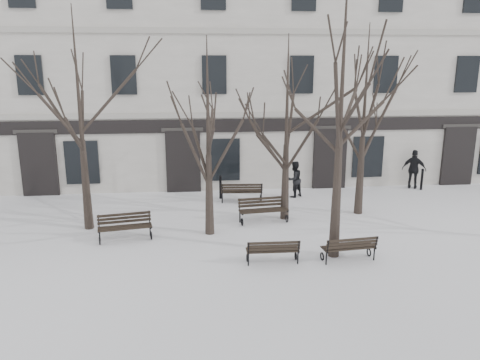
{
  "coord_description": "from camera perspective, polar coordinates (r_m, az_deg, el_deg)",
  "views": [
    {
      "loc": [
        -3.0,
        -13.6,
        5.87
      ],
      "look_at": [
        -1.33,
        3.0,
        1.73
      ],
      "focal_mm": 35.0,
      "sensor_mm": 36.0,
      "label": 1
    }
  ],
  "objects": [
    {
      "name": "ground",
      "position": [
        15.11,
        6.25,
        -9.0
      ],
      "size": [
        100.0,
        100.0,
        0.0
      ],
      "primitive_type": "plane",
      "color": "white",
      "rests_on": "ground"
    },
    {
      "name": "building",
      "position": [
        26.73,
        0.73,
        13.19
      ],
      "size": [
        40.4,
        10.2,
        11.4
      ],
      "color": "beige",
      "rests_on": "ground"
    },
    {
      "name": "tree_1",
      "position": [
        15.85,
        -3.94,
        8.01
      ],
      "size": [
        4.75,
        4.75,
        6.78
      ],
      "color": "black",
      "rests_on": "ground"
    },
    {
      "name": "tree_2",
      "position": [
        14.04,
        12.41,
        12.3
      ],
      "size": [
        6.21,
        6.21,
        8.87
      ],
      "color": "black",
      "rests_on": "ground"
    },
    {
      "name": "tree_4",
      "position": [
        17.22,
        -19.1,
        9.93
      ],
      "size": [
        5.47,
        5.47,
        7.82
      ],
      "color": "black",
      "rests_on": "ground"
    },
    {
      "name": "tree_5",
      "position": [
        17.55,
        5.76,
        8.87
      ],
      "size": [
        4.86,
        4.86,
        6.94
      ],
      "color": "black",
      "rests_on": "ground"
    },
    {
      "name": "tree_6",
      "position": [
        18.73,
        15.01,
        9.6
      ],
      "size": [
        5.15,
        5.15,
        7.36
      ],
      "color": "black",
      "rests_on": "ground"
    },
    {
      "name": "bench_0",
      "position": [
        16.53,
        -13.85,
        -5.46
      ],
      "size": [
        1.87,
        0.96,
        0.9
      ],
      "rotation": [
        0.0,
        0.0,
        0.18
      ],
      "color": "black",
      "rests_on": "ground"
    },
    {
      "name": "bench_1",
      "position": [
        14.24,
        4.02,
        -8.53
      ],
      "size": [
        1.6,
        0.6,
        0.8
      ],
      "rotation": [
        0.0,
        0.0,
        3.13
      ],
      "color": "black",
      "rests_on": "ground"
    },
    {
      "name": "bench_2",
      "position": [
        14.75,
        13.2,
        -7.99
      ],
      "size": [
        1.7,
        0.78,
        0.83
      ],
      "rotation": [
        0.0,
        0.0,
        3.25
      ],
      "color": "black",
      "rests_on": "ground"
    },
    {
      "name": "bench_3",
      "position": [
        17.83,
        2.83,
        -3.57
      ],
      "size": [
        1.91,
        0.89,
        0.93
      ],
      "rotation": [
        0.0,
        0.0,
        0.12
      ],
      "color": "black",
      "rests_on": "ground"
    },
    {
      "name": "bench_4",
      "position": [
        20.33,
        0.2,
        -1.4
      ],
      "size": [
        1.83,
        0.77,
        0.9
      ],
      "rotation": [
        0.0,
        0.0,
        3.07
      ],
      "color": "black",
      "rests_on": "ground"
    },
    {
      "name": "bollard_a",
      "position": [
        20.89,
        -2.4,
        -0.75
      ],
      "size": [
        0.14,
        0.14,
        1.07
      ],
      "color": "black",
      "rests_on": "ground"
    },
    {
      "name": "bollard_b",
      "position": [
        23.98,
        21.3,
        0.18
      ],
      "size": [
        0.13,
        0.13,
        1.04
      ],
      "color": "black",
      "rests_on": "ground"
    },
    {
      "name": "pedestrian_b",
      "position": [
        21.43,
        6.56,
        -2.04
      ],
      "size": [
        1.01,
        0.96,
        1.64
      ],
      "primitive_type": "imported",
      "rotation": [
        0.0,
        0.0,
        3.71
      ],
      "color": "black",
      "rests_on": "ground"
    },
    {
      "name": "pedestrian_c",
      "position": [
        24.25,
        20.27,
        -0.94
      ],
      "size": [
        1.18,
        0.97,
        1.89
      ],
      "primitive_type": "imported",
      "rotation": [
        0.0,
        0.0,
        2.59
      ],
      "color": "black",
      "rests_on": "ground"
    }
  ]
}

